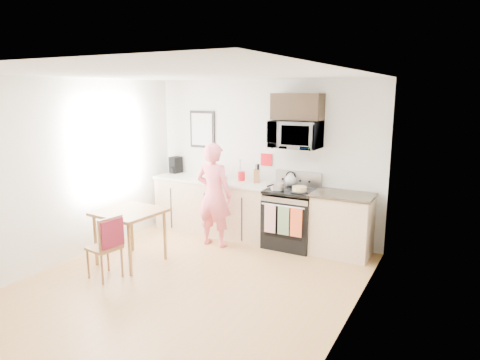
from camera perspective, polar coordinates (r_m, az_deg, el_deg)
The scene contains 27 objects.
floor at distance 5.59m, azimuth -7.27°, elevation -13.88°, with size 4.60×4.60×0.00m, color #B08444.
back_wall at distance 7.12m, azimuth 3.24°, elevation 2.77°, with size 4.00×0.04×2.60m, color silver.
left_wall at distance 6.52m, azimuth -22.06°, elevation 1.10°, with size 0.04×4.60×2.60m, color silver.
right_wall at distance 4.33m, azimuth 14.39°, elevation -3.42°, with size 0.04×4.60×2.60m, color silver.
ceiling at distance 5.05m, azimuth -8.06°, elevation 13.82°, with size 4.00×4.60×0.04m, color silver.
window at distance 6.99m, azimuth -17.00°, elevation 4.18°, with size 0.06×1.40×1.50m.
cabinet_left at distance 7.41m, azimuth -3.45°, elevation -3.60°, with size 2.10×0.60×0.90m, color tan.
countertop_left at distance 7.30m, azimuth -3.50°, elevation -0.04°, with size 2.14×0.64×0.04m, color white.
cabinet_right at distance 6.57m, azimuth 13.45°, elevation -5.94°, with size 0.84×0.60×0.90m, color tan.
countertop_right at distance 6.44m, azimuth 13.65°, elevation -1.95°, with size 0.88×0.64×0.04m, color black.
range at distance 6.78m, azimuth 6.83°, elevation -5.25°, with size 0.76×0.70×1.16m.
microwave at distance 6.62m, azimuth 7.44°, elevation 6.03°, with size 0.76×0.51×0.42m, color #A7A7AB.
upper_cabinet at distance 6.63m, azimuth 7.68°, elevation 9.67°, with size 0.76×0.35×0.40m, color black.
wall_art at distance 7.63m, azimuth -5.05°, elevation 6.74°, with size 0.50×0.04×0.65m.
wall_trivet at distance 7.09m, azimuth 3.55°, elevation 2.72°, with size 0.20×0.02×0.20m, color #A90E15.
person at distance 6.70m, azimuth -3.51°, elevation -1.99°, with size 0.60×0.39×1.64m, color #E13D50.
dining_table at distance 6.23m, azimuth -14.51°, elevation -4.75°, with size 0.82×0.82×0.77m.
chair at distance 5.76m, azimuth -17.06°, elevation -7.61°, with size 0.45×0.41×0.85m.
knife_block at distance 7.00m, azimuth 2.23°, elevation 0.51°, with size 0.10×0.13×0.21m, color brown.
utensil_crock at distance 7.14m, azimuth 0.19°, elevation 1.06°, with size 0.12×0.12×0.36m.
fruit_bowl at distance 7.28m, azimuth -2.53°, elevation 0.45°, with size 0.29×0.29×0.11m.
milk_carton at distance 7.33m, azimuth -4.10°, elevation 1.10°, with size 0.09×0.09×0.24m, color #D3B67E.
coffee_maker at distance 7.93m, azimuth -8.61°, elevation 1.95°, with size 0.20×0.26×0.29m.
bread_bag at distance 7.03m, azimuth -3.42°, elevation 0.15°, with size 0.31×0.15×0.12m, color tan.
cake at distance 6.47m, azimuth 7.92°, elevation -1.25°, with size 0.26×0.26×0.09m.
kettle at distance 6.87m, azimuth 6.77°, elevation 0.06°, with size 0.19×0.19×0.24m.
pot at distance 6.58m, azimuth 4.97°, elevation -0.84°, with size 0.22×0.37×0.11m.
Camera 1 is at (2.97, -4.08, 2.40)m, focal length 32.00 mm.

